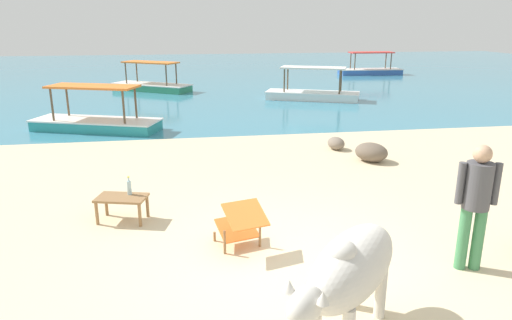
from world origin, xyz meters
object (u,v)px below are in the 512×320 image
(deck_chair_near, at_px, (241,223))
(boat_green, at_px, (152,85))
(cow, at_px, (350,269))
(boat_blue, at_px, (370,70))
(low_bench_table, at_px, (122,201))
(person_standing, at_px, (476,198))
(bottle, at_px, (129,187))
(boat_teal, at_px, (96,121))
(boat_white, at_px, (312,93))

(deck_chair_near, bearing_deg, boat_green, -7.88)
(cow, height_order, boat_green, boat_green)
(boat_blue, bearing_deg, low_bench_table, 60.11)
(cow, bearing_deg, person_standing, 160.36)
(bottle, bearing_deg, boat_blue, 58.32)
(cow, relative_size, bottle, 5.90)
(deck_chair_near, bearing_deg, boat_blue, -41.65)
(cow, bearing_deg, low_bench_table, -99.72)
(deck_chair_near, height_order, person_standing, person_standing)
(boat_teal, bearing_deg, boat_green, 101.29)
(bottle, bearing_deg, low_bench_table, -144.58)
(person_standing, relative_size, boat_white, 0.42)
(low_bench_table, bearing_deg, boat_teal, 117.07)
(boat_green, bearing_deg, low_bench_table, -55.63)
(boat_green, distance_m, boat_blue, 13.21)
(low_bench_table, height_order, deck_chair_near, deck_chair_near)
(person_standing, relative_size, boat_teal, 0.42)
(person_standing, bearing_deg, boat_blue, 173.82)
(person_standing, distance_m, boat_teal, 10.78)
(cow, relative_size, boat_green, 0.47)
(boat_green, bearing_deg, cow, -47.87)
(cow, xyz_separation_m, boat_green, (-2.78, 17.84, -0.50))
(boat_green, height_order, boat_teal, same)
(low_bench_table, xyz_separation_m, person_standing, (4.47, -2.21, 0.61))
(deck_chair_near, height_order, boat_green, boat_green)
(bottle, height_order, person_standing, person_standing)
(low_bench_table, xyz_separation_m, bottle, (0.12, 0.08, 0.18))
(boat_green, relative_size, boat_blue, 1.00)
(bottle, distance_m, person_standing, 4.94)
(bottle, relative_size, deck_chair_near, 0.34)
(deck_chair_near, relative_size, person_standing, 0.54)
(person_standing, distance_m, boat_blue, 22.89)
(cow, bearing_deg, boat_blue, -160.16)
(deck_chair_near, bearing_deg, bottle, 35.49)
(bottle, relative_size, boat_green, 0.08)
(boat_blue, xyz_separation_m, boat_teal, (-13.49, -12.62, 0.00))
(low_bench_table, xyz_separation_m, boat_white, (6.19, 11.05, -0.09))
(boat_teal, bearing_deg, person_standing, -36.73)
(boat_blue, bearing_deg, person_standing, 72.64)
(boat_green, xyz_separation_m, boat_white, (6.47, -3.55, 0.00))
(deck_chair_near, distance_m, boat_teal, 8.60)
(low_bench_table, distance_m, deck_chair_near, 2.10)
(person_standing, bearing_deg, boat_green, -151.11)
(bottle, bearing_deg, boat_teal, 103.27)
(deck_chair_near, xyz_separation_m, boat_white, (4.48, 12.27, -0.13))
(low_bench_table, distance_m, person_standing, 5.03)
(person_standing, xyz_separation_m, boat_green, (-4.75, 16.81, -0.70))
(boat_green, bearing_deg, deck_chair_near, -49.56)
(deck_chair_near, height_order, boat_white, boat_white)
(cow, relative_size, person_standing, 1.08)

